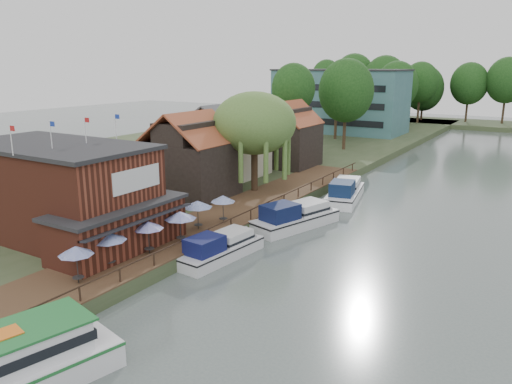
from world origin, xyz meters
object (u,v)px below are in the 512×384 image
Objects in this scene: umbrella_2 at (149,237)px; cottage_a at (190,155)px; cottage_b at (223,140)px; swan at (88,336)px; umbrella_1 at (109,250)px; umbrella_4 at (198,215)px; umbrella_5 at (223,209)px; willow at (254,142)px; umbrella_0 at (77,265)px; umbrella_3 at (180,227)px; cruiser_2 at (345,189)px; cottage_c at (288,134)px; cruiser_0 at (220,245)px; hotel_block at (340,101)px; cruiser_1 at (295,214)px; pub at (74,193)px.

cottage_a is at bearing 118.51° from umbrella_2.
cottage_b is 21.82× the size of swan.
umbrella_1 is (10.38, -27.65, -2.96)m from cottage_b.
umbrella_2 and umbrella_4 have the same top height.
cottage_b reaches higher than umbrella_5.
willow is at bearing 104.50° from swan.
swan is (4.18, -2.93, -2.07)m from umbrella_0.
umbrella_3 is 21.93m from cruiser_2.
umbrella_3 is at bearing -54.42° from cottage_a.
umbrella_2 is (7.89, -14.53, -2.96)m from cottage_a.
swan is (3.58, -11.83, -2.07)m from umbrella_3.
cottage_c is 0.95× the size of cruiser_0.
hotel_block is 10.68× the size of umbrella_1.
cruiser_1 is (11.43, -19.92, -4.03)m from cottage_c.
pub reaches higher than swan.
cottage_a is 14.51m from umbrella_3.
cruiser_2 is at bearing -66.80° from hotel_block.
cottage_b and cottage_c have the same top height.
umbrella_4 is at bearing -118.39° from cruiser_2.
cottage_a is at bearing -93.01° from cottage_c.
umbrella_0 is (6.66, -39.44, -2.96)m from cottage_c.
umbrella_0 is at bearing -93.85° from umbrella_3.
cruiser_0 is at bearing -107.07° from cruiser_2.
umbrella_5 is (0.85, 11.65, 0.00)m from umbrella_1.
cruiser_1 is at bearing 56.65° from umbrella_4.
cruiser_0 is (6.58, -15.44, -5.15)m from willow.
umbrella_2 is 5.40× the size of swan.
umbrella_1 is (2.88, -22.65, -3.93)m from willow.
willow is at bearing -75.96° from cottage_c.
willow is at bearing 97.25° from umbrella_1.
cottage_b is at bearing -113.96° from cottage_c.
cottage_c is 3.58× the size of umbrella_4.
cruiser_2 is (15.76, -0.11, -4.02)m from cottage_b.
cottage_c reaches higher than umbrella_0.
cruiser_1 is at bearing 88.49° from swan.
cottage_b is at bearing 125.06° from umbrella_5.
pub is 2.24× the size of cruiser_0.
swan is (18.84, -79.38, -6.93)m from hotel_block.
cruiser_1 is (4.77, 19.52, -1.07)m from umbrella_0.
pub is 8.20× the size of umbrella_3.
hotel_block reaches higher than cottage_c.
cruiser_1 is (4.95, 7.52, -1.07)m from umbrella_4.
pub is at bearing -154.59° from umbrella_3.
cottage_a and cottage_b have the same top height.
pub is at bearing 157.45° from umbrella_1.
umbrella_3 is 5.54× the size of swan.
cottage_c is at bearing 99.59° from umbrella_0.
umbrella_4 is 1.00× the size of umbrella_5.
cruiser_1 is at bearing -36.75° from willow.
umbrella_2 is (10.89, -24.53, -2.96)m from cottage_b.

